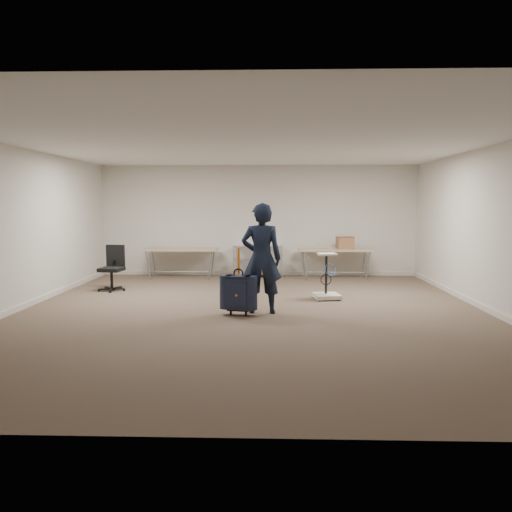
{
  "coord_description": "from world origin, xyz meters",
  "views": [
    {
      "loc": [
        0.33,
        -8.24,
        1.83
      ],
      "look_at": [
        0.07,
        0.3,
        0.94
      ],
      "focal_mm": 35.0,
      "sensor_mm": 36.0,
      "label": 1
    }
  ],
  "objects": [
    {
      "name": "ground",
      "position": [
        0.0,
        0.0,
        0.0
      ],
      "size": [
        9.0,
        9.0,
        0.0
      ],
      "primitive_type": "plane",
      "color": "#473A2B",
      "rests_on": "ground"
    },
    {
      "name": "cardboard_box",
      "position": [
        2.15,
        4.05,
        0.88
      ],
      "size": [
        0.43,
        0.35,
        0.3
      ],
      "primitive_type": "cube",
      "rotation": [
        0.0,
        0.0,
        0.14
      ],
      "color": "#946745",
      "rests_on": "folding_table_right"
    },
    {
      "name": "suitcase",
      "position": [
        -0.21,
        -0.17,
        0.38
      ],
      "size": [
        0.44,
        0.31,
        1.11
      ],
      "color": "black",
      "rests_on": "ground"
    },
    {
      "name": "person",
      "position": [
        0.17,
        0.02,
        0.92
      ],
      "size": [
        0.67,
        0.44,
        1.85
      ],
      "primitive_type": "imported",
      "rotation": [
        0.0,
        0.0,
        3.14
      ],
      "color": "black",
      "rests_on": "ground"
    },
    {
      "name": "folding_table_right",
      "position": [
        1.9,
        3.95,
        0.68
      ],
      "size": [
        1.8,
        0.75,
        0.73
      ],
      "color": "#9B875F",
      "rests_on": "ground"
    },
    {
      "name": "office_chair",
      "position": [
        -3.03,
        2.12,
        0.29
      ],
      "size": [
        0.58,
        0.58,
        0.96
      ],
      "color": "black",
      "rests_on": "ground"
    },
    {
      "name": "folding_table_left",
      "position": [
        -1.9,
        3.95,
        0.68
      ],
      "size": [
        1.8,
        0.75,
        0.73
      ],
      "color": "#9B875F",
      "rests_on": "ground"
    },
    {
      "name": "room_shell",
      "position": [
        0.0,
        1.38,
        0.05
      ],
      "size": [
        8.0,
        9.0,
        9.0
      ],
      "color": "beige",
      "rests_on": "ground"
    },
    {
      "name": "equipment_cart",
      "position": [
        1.4,
        1.29,
        0.23
      ],
      "size": [
        0.55,
        0.55,
        0.89
      ],
      "color": "#EFE9CD",
      "rests_on": "ground"
    },
    {
      "name": "wire_shelf",
      "position": [
        0.0,
        4.2,
        0.44
      ],
      "size": [
        1.22,
        0.47,
        0.8
      ],
      "color": "silver",
      "rests_on": "ground"
    }
  ]
}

